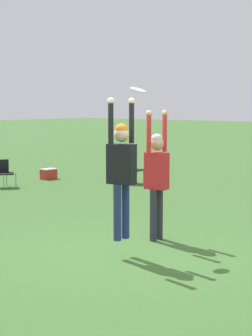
% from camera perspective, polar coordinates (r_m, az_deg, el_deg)
% --- Properties ---
extents(ground_plane, '(120.00, 120.00, 0.00)m').
position_cam_1_polar(ground_plane, '(9.00, 0.56, -8.62)').
color(ground_plane, '#3D662D').
extents(person_jumping, '(0.58, 0.46, 2.17)m').
position_cam_1_polar(person_jumping, '(8.52, -0.47, 0.33)').
color(person_jumping, navy).
rests_on(person_jumping, ground_plane).
extents(person_defending, '(0.55, 0.43, 2.25)m').
position_cam_1_polar(person_defending, '(9.63, 3.13, -0.32)').
color(person_defending, '#2D2D38').
rests_on(person_defending, ground_plane).
extents(frisbee, '(0.27, 0.26, 0.10)m').
position_cam_1_polar(frisbee, '(9.13, 1.21, 7.95)').
color(frisbee, white).
extents(camping_chair_0, '(0.70, 0.77, 0.79)m').
position_cam_1_polar(camping_chair_0, '(16.23, -12.40, -0.28)').
color(camping_chair_0, gray).
rests_on(camping_chair_0, ground_plane).
extents(camping_chair_1, '(0.61, 0.65, 0.84)m').
position_cam_1_polar(camping_chair_1, '(16.62, 0.37, 0.11)').
color(camping_chair_1, gray).
rests_on(camping_chair_1, ground_plane).
extents(cooler_box, '(0.47, 0.32, 0.33)m').
position_cam_1_polar(cooler_box, '(17.77, -7.87, -0.59)').
color(cooler_box, red).
rests_on(cooler_box, ground_plane).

